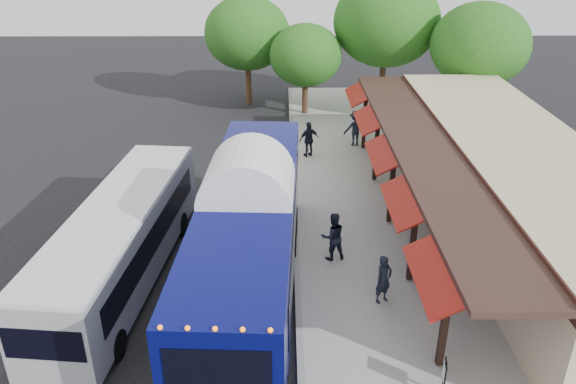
% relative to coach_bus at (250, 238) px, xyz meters
% --- Properties ---
extents(ground, '(90.00, 90.00, 0.00)m').
position_rel_coach_bus_xyz_m(ground, '(1.45, 0.65, -2.20)').
color(ground, black).
rests_on(ground, ground).
extents(sidewalk, '(10.00, 40.00, 0.15)m').
position_rel_coach_bus_xyz_m(sidewalk, '(6.45, 4.65, -2.12)').
color(sidewalk, '#9E9B93').
rests_on(sidewalk, ground).
extents(curb, '(0.20, 40.00, 0.16)m').
position_rel_coach_bus_xyz_m(curb, '(1.50, 4.65, -2.12)').
color(curb, gray).
rests_on(curb, ground).
extents(station_shelter, '(8.15, 20.00, 3.60)m').
position_rel_coach_bus_xyz_m(station_shelter, '(9.83, 4.65, -0.35)').
color(station_shelter, '#C4B288').
rests_on(station_shelter, ground).
extents(coach_bus, '(3.28, 12.89, 4.09)m').
position_rel_coach_bus_xyz_m(coach_bus, '(0.00, 0.00, 0.00)').
color(coach_bus, '#070A55').
rests_on(coach_bus, ground).
extents(city_bus, '(3.31, 10.79, 2.85)m').
position_rel_coach_bus_xyz_m(city_bus, '(-4.28, 0.99, -0.62)').
color(city_bus, '#96989E').
rests_on(city_bus, ground).
extents(ped_a, '(0.71, 0.65, 1.63)m').
position_rel_coach_bus_xyz_m(ped_a, '(4.15, -0.48, -1.23)').
color(ped_a, black).
rests_on(ped_a, sidewalk).
extents(ped_b, '(1.00, 0.86, 1.79)m').
position_rel_coach_bus_xyz_m(ped_b, '(2.77, 2.04, -1.15)').
color(ped_b, black).
rests_on(ped_b, sidewalk).
extents(ped_c, '(1.15, 0.86, 1.82)m').
position_rel_coach_bus_xyz_m(ped_c, '(2.33, 11.68, -1.14)').
color(ped_c, black).
rests_on(ped_c, sidewalk).
extents(ped_d, '(1.31, 0.86, 1.91)m').
position_rel_coach_bus_xyz_m(ped_d, '(4.85, 13.21, -1.09)').
color(ped_d, black).
rests_on(ped_d, sidewalk).
extents(sign_board, '(0.14, 0.46, 1.02)m').
position_rel_coach_bus_xyz_m(sign_board, '(5.06, -4.35, -1.35)').
color(sign_board, black).
rests_on(sign_board, sidewalk).
extents(tree_left, '(4.37, 4.37, 5.60)m').
position_rel_coach_bus_xyz_m(tree_left, '(2.37, 18.86, 1.53)').
color(tree_left, '#382314').
rests_on(tree_left, ground).
extents(tree_mid, '(6.45, 6.45, 8.26)m').
position_rel_coach_bus_xyz_m(tree_mid, '(7.30, 20.07, 3.31)').
color(tree_mid, '#382314').
rests_on(tree_mid, ground).
extents(tree_right, '(5.53, 5.53, 7.08)m').
position_rel_coach_bus_xyz_m(tree_right, '(12.07, 16.84, 2.53)').
color(tree_right, '#382314').
rests_on(tree_right, ground).
extents(tree_far, '(5.40, 5.40, 6.91)m').
position_rel_coach_bus_xyz_m(tree_far, '(-1.24, 21.16, 2.41)').
color(tree_far, '#382314').
rests_on(tree_far, ground).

